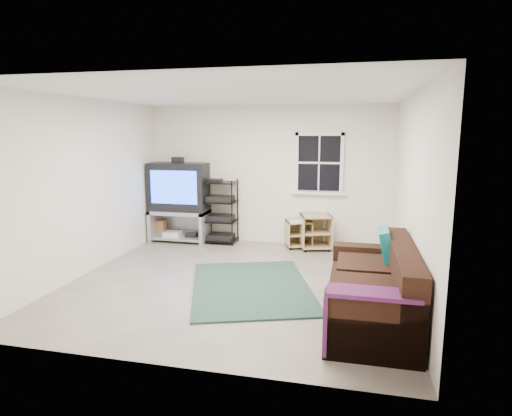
% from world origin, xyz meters
% --- Properties ---
extents(room, '(4.60, 4.62, 4.60)m').
position_xyz_m(room, '(0.95, 2.27, 1.48)').
color(room, gray).
rests_on(room, ground).
extents(tv_unit, '(1.12, 0.56, 1.64)m').
position_xyz_m(tv_unit, '(-1.69, 2.00, 0.90)').
color(tv_unit, '#9D9CA4').
rests_on(tv_unit, ground).
extents(av_rack, '(0.61, 0.45, 1.22)m').
position_xyz_m(av_rack, '(-0.88, 2.06, 0.53)').
color(av_rack, black).
rests_on(av_rack, ground).
extents(side_table_left, '(0.66, 0.66, 0.63)m').
position_xyz_m(side_table_left, '(0.93, 2.05, 0.34)').
color(side_table_left, tan).
rests_on(side_table_left, ground).
extents(side_table_right, '(0.57, 0.57, 0.52)m').
position_xyz_m(side_table_right, '(0.61, 2.08, 0.29)').
color(side_table_right, tan).
rests_on(side_table_right, ground).
extents(sofa, '(0.92, 2.07, 0.95)m').
position_xyz_m(sofa, '(1.86, -0.87, 0.33)').
color(sofa, black).
rests_on(sofa, ground).
extents(shag_rug, '(2.19, 2.55, 0.03)m').
position_xyz_m(shag_rug, '(0.26, -0.19, 0.01)').
color(shag_rug, '#312416').
rests_on(shag_rug, ground).
extents(paper_bag, '(0.28, 0.19, 0.39)m').
position_xyz_m(paper_bag, '(-2.16, 2.05, 0.20)').
color(paper_bag, '#9E7447').
rests_on(paper_bag, ground).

